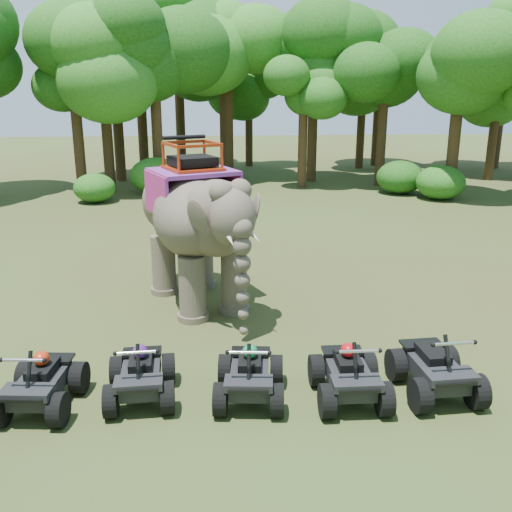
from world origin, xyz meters
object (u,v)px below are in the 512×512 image
object	(u,v)px
atv_0	(40,376)
atv_1	(140,368)
elephant	(196,223)
atv_2	(250,368)
atv_4	(436,361)
atv_3	(350,367)

from	to	relation	value
atv_0	atv_1	xyz separation A→B (m)	(1.73, 0.18, -0.01)
elephant	atv_2	world-z (taller)	elephant
elephant	atv_4	bearing A→B (deg)	-71.44
atv_2	atv_4	size ratio (longest dim) A/B	0.94
atv_0	atv_4	size ratio (longest dim) A/B	0.95
atv_0	atv_4	distance (m)	7.14
atv_3	atv_2	bearing A→B (deg)	175.95
atv_0	atv_1	distance (m)	1.74
elephant	atv_0	bearing A→B (deg)	-141.06
elephant	atv_1	world-z (taller)	elephant
elephant	atv_3	world-z (taller)	elephant
atv_0	atv_3	world-z (taller)	atv_3
elephant	atv_1	bearing A→B (deg)	-123.97
atv_2	atv_3	bearing A→B (deg)	1.19
atv_0	atv_2	xyz separation A→B (m)	(3.70, 0.03, -0.01)
atv_2	atv_4	bearing A→B (deg)	4.88
atv_1	atv_2	world-z (taller)	atv_2
atv_1	atv_3	size ratio (longest dim) A/B	0.97
elephant	atv_4	world-z (taller)	elephant
elephant	atv_1	size ratio (longest dim) A/B	3.07
atv_2	atv_3	distance (m)	1.81
atv_2	atv_1	bearing A→B (deg)	-178.88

